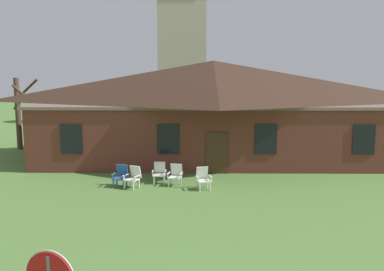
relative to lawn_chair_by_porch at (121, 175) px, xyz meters
The scene contains 8 objects.
brick_building 9.02m from the lawn_chair_by_porch, 59.58° to the left, with size 20.27×10.40×5.86m.
dome_tower 26.53m from the lawn_chair_by_porch, 85.70° to the left, with size 5.18×5.18×19.46m.
lawn_chair_by_porch is the anchor object (origin of this frame).
lawn_chair_near_door 0.65m from the lawn_chair_by_porch, 23.37° to the right, with size 0.80×0.84×0.96m.
lawn_chair_left_end 1.78m from the lawn_chair_by_porch, 21.01° to the left, with size 0.65×0.68×0.96m.
lawn_chair_middle 2.44m from the lawn_chair_by_porch, ahead, with size 0.71×0.75×0.96m.
lawn_chair_right_end 3.68m from the lawn_chair_by_porch, ahead, with size 0.73×0.78×0.96m.
bare_tree_beside_building 13.02m from the lawn_chair_by_porch, 132.26° to the left, with size 1.82×2.18×4.83m.
Camera 1 is at (-1.00, -5.24, 4.74)m, focal length 37.51 mm.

